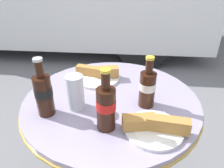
{
  "coord_description": "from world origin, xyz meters",
  "views": [
    {
      "loc": [
        0.07,
        -0.78,
        1.21
      ],
      "look_at": [
        0.0,
        0.04,
        0.74
      ],
      "focal_mm": 35.0,
      "sensor_mm": 36.0,
      "label": 1
    }
  ],
  "objects": [
    {
      "name": "cola_bottle_left",
      "position": [
        -0.24,
        -0.13,
        0.78
      ],
      "size": [
        0.07,
        0.07,
        0.23
      ],
      "color": "#33190F",
      "rests_on": "bistro_table"
    },
    {
      "name": "cola_bottle_center",
      "position": [
        -0.0,
        -0.19,
        0.78
      ],
      "size": [
        0.07,
        0.07,
        0.23
      ],
      "color": "#33190F",
      "rests_on": "bistro_table"
    },
    {
      "name": "lunch_plate_near",
      "position": [
        -0.08,
        0.17,
        0.71
      ],
      "size": [
        0.22,
        0.22,
        0.06
      ],
      "color": "white",
      "rests_on": "bistro_table"
    },
    {
      "name": "cola_bottle_right",
      "position": [
        0.15,
        -0.03,
        0.77
      ],
      "size": [
        0.07,
        0.07,
        0.21
      ],
      "color": "#33190F",
      "rests_on": "bistro_table"
    },
    {
      "name": "bistro_table",
      "position": [
        0.0,
        0.0,
        0.53
      ],
      "size": [
        0.77,
        0.77,
        0.69
      ],
      "color": "gold",
      "rests_on": "ground_plane"
    },
    {
      "name": "lunch_plate_far",
      "position": [
        0.17,
        -0.19,
        0.71
      ],
      "size": [
        0.23,
        0.21,
        0.06
      ],
      "color": "white",
      "rests_on": "bistro_table"
    },
    {
      "name": "drinking_glass",
      "position": [
        -0.13,
        -0.08,
        0.75
      ],
      "size": [
        0.07,
        0.07,
        0.14
      ],
      "color": "silver",
      "rests_on": "bistro_table"
    }
  ]
}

